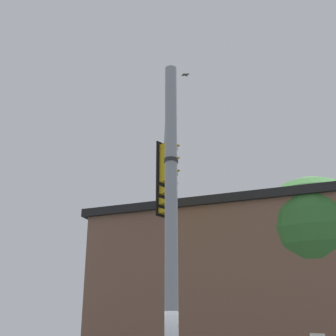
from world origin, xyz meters
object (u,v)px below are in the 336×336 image
Objects in this scene: traffic_light_mid_outer at (167,187)px; traffic_light_arm_end at (166,197)px; bird_flying at (185,75)px; traffic_light_mid_inner at (168,176)px; traffic_light_nearest_pole at (169,163)px; street_name_sign at (171,165)px.

traffic_light_mid_outer is 1.01m from traffic_light_arm_end.
traffic_light_mid_outer is at bearing -79.78° from bird_flying.
traffic_light_mid_inner is 2.01m from traffic_light_arm_end.
bird_flying is at bearing -154.29° from traffic_light_nearest_pole.
traffic_light_mid_inner is 1.00× the size of traffic_light_arm_end.
bird_flying is at bearing -178.75° from traffic_light_mid_inner.
traffic_light_mid_inner is at bearing -134.32° from traffic_light_nearest_pole.
traffic_light_arm_end is 1.41× the size of street_name_sign.
traffic_light_nearest_pole is 1.00× the size of traffic_light_mid_outer.
traffic_light_arm_end is (-2.11, -2.16, 0.00)m from traffic_light_nearest_pole.
traffic_light_mid_outer and traffic_light_arm_end have the same top height.
traffic_light_nearest_pole reaches higher than street_name_sign.
bird_flying is (-0.83, -0.02, 3.70)m from traffic_light_mid_inner.
traffic_light_mid_inner is at bearing 45.68° from traffic_light_mid_outer.
bird_flying reaches higher than street_name_sign.
traffic_light_mid_inner is at bearing -134.62° from street_name_sign.
traffic_light_arm_end is 4.36× the size of bird_flying.
traffic_light_mid_inner is (-0.70, -0.72, 0.00)m from traffic_light_nearest_pole.
traffic_light_nearest_pole is 1.91m from street_name_sign.
street_name_sign is (1.94, 1.96, -0.76)m from traffic_light_mid_inner.
traffic_light_mid_outer reaches higher than street_name_sign.
traffic_light_nearest_pole is 1.01m from traffic_light_mid_inner.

